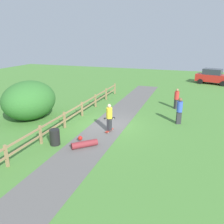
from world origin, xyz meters
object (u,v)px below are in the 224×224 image
(bystander_blue, at_px, (179,110))
(parked_car_red, at_px, (213,76))
(bush_large, at_px, (29,100))
(skater_riding, at_px, (109,116))
(bystander_red, at_px, (177,98))
(trash_bin, at_px, (55,137))
(skater_fallen, at_px, (84,144))
(skateboard_loose, at_px, (110,118))

(bystander_blue, distance_m, parked_car_red, 16.67)
(bush_large, distance_m, parked_car_red, 23.15)
(skater_riding, xyz_separation_m, bystander_red, (3.56, 6.58, -0.08))
(trash_bin, xyz_separation_m, skater_fallen, (1.66, 0.27, -0.25))
(skater_riding, distance_m, skateboard_loose, 2.55)
(skateboard_loose, bearing_deg, skater_riding, -70.25)
(skateboard_loose, relative_size, bystander_blue, 0.42)
(bush_large, xyz_separation_m, parked_car_red, (13.45, 18.84, -0.43))
(skater_fallen, relative_size, parked_car_red, 0.30)
(bush_large, relative_size, skater_fallen, 3.08)
(bush_large, bearing_deg, bystander_blue, 13.27)
(trash_bin, height_order, skateboard_loose, trash_bin)
(skateboard_loose, distance_m, bystander_blue, 4.98)
(bystander_blue, bearing_deg, skateboard_loose, -171.76)
(skater_fallen, bearing_deg, skateboard_loose, 92.93)
(skater_fallen, xyz_separation_m, bystander_blue, (4.60, 5.41, 0.84))
(skater_fallen, distance_m, parked_car_red, 23.11)
(parked_car_red, bearing_deg, skater_riding, -110.12)
(trash_bin, relative_size, skateboard_loose, 1.15)
(bystander_red, relative_size, parked_car_red, 0.38)
(bush_large, relative_size, trash_bin, 4.67)
(trash_bin, distance_m, bystander_blue, 8.47)
(trash_bin, relative_size, parked_car_red, 0.20)
(skater_fallen, relative_size, bystander_red, 0.80)
(skater_riding, bearing_deg, bystander_blue, 35.96)
(bush_large, distance_m, bystander_red, 11.67)
(skateboard_loose, xyz_separation_m, parked_car_red, (7.88, 17.09, 0.87))
(skater_fallen, xyz_separation_m, skateboard_loose, (-0.24, 4.71, -0.11))
(skateboard_loose, height_order, bystander_blue, bystander_blue)
(skater_riding, bearing_deg, trash_bin, -128.86)
(skater_fallen, bearing_deg, skater_riding, 77.30)
(bystander_red, bearing_deg, parked_car_red, 74.54)
(bush_large, relative_size, skateboard_loose, 5.38)
(skater_fallen, bearing_deg, trash_bin, -170.63)
(skater_riding, bearing_deg, bush_large, 175.75)
(skater_riding, height_order, bystander_red, skater_riding)
(bush_large, bearing_deg, parked_car_red, 54.48)
(parked_car_red, bearing_deg, skater_fallen, -109.31)
(skateboard_loose, bearing_deg, parked_car_red, 65.25)
(trash_bin, bearing_deg, skateboard_loose, 74.11)
(skater_riding, relative_size, bystander_blue, 0.97)
(trash_bin, relative_size, skater_riding, 0.50)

